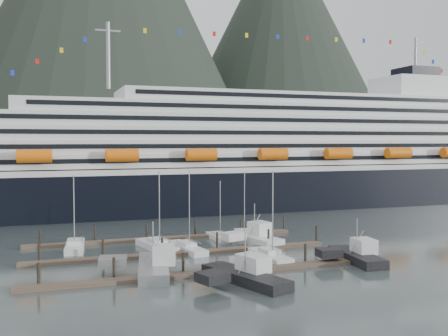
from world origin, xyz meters
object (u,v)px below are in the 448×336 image
Objects in this scene: sailboat_f at (219,237)px; trawler_c at (244,276)px; sailboat_d at (187,248)px; sailboat_h at (269,257)px; sailboat_c at (157,247)px; sailboat_a at (75,247)px; trawler_d at (356,256)px; sailboat_g at (244,236)px; trawler_e at (254,238)px; cruise_ship at (260,162)px; trawler_a at (152,266)px.

sailboat_f is 28.75m from trawler_c.
sailboat_d is 0.97× the size of sailboat_h.
sailboat_c is 0.97× the size of sailboat_h.
sailboat_d is at bearing -106.49° from sailboat_a.
sailboat_f is 0.79× the size of sailboat_h.
trawler_d is (11.52, -5.17, 0.46)m from sailboat_h.
sailboat_c is 13.04m from sailboat_f.
sailboat_c is at bearing 119.14° from sailboat_g.
sailboat_h is 1.13× the size of trawler_e.
trawler_d is at bearing -114.24° from sailboat_a.
trawler_d is at bearing -168.24° from trawler_e.
cruise_ship reaches higher than sailboat_g.
sailboat_d is at bearing -14.62° from trawler_c.
cruise_ship is 66.70m from trawler_d.
sailboat_f is (7.93, 7.54, -0.02)m from sailboat_d.
trawler_a reaches higher than trawler_c.
trawler_d is at bearing -151.94° from sailboat_f.
sailboat_h is 13.30m from trawler_c.
sailboat_d is 0.96× the size of trawler_c.
sailboat_f is (12.19, 4.64, -0.04)m from sailboat_c.
trawler_d is at bearing -118.95° from sailboat_h.
sailboat_g is at bearing -15.77° from trawler_e.
sailboat_a is 0.91× the size of trawler_c.
sailboat_f is 0.79× the size of trawler_c.
sailboat_f is 0.92× the size of trawler_d.
trawler_a is 1.20× the size of trawler_d.
sailboat_a is 44.37m from trawler_d.
trawler_e is (-21.14, -47.15, -11.09)m from cruise_ship.
sailboat_c reaches higher than trawler_a.
trawler_e reaches higher than trawler_c.
sailboat_f is at bearing 34.81° from trawler_d.
sailboat_g reaches higher than trawler_a.
sailboat_a is at bearing -139.97° from cruise_ship.
sailboat_c is 17.39m from sailboat_g.
sailboat_h is (14.29, -12.93, 0.00)m from sailboat_c.
trawler_e is at bearing -93.26° from sailboat_a.
sailboat_h is 1.16× the size of trawler_d.
sailboat_h is (2.11, -17.57, 0.04)m from sailboat_f.
trawler_a is 1.17× the size of trawler_e.
sailboat_h reaches higher than sailboat_c.
sailboat_g is 0.90× the size of trawler_c.
sailboat_h is (-23.68, -59.45, -11.60)m from cruise_ship.
trawler_a is 13.07m from trawler_c.
trawler_a is (-15.92, -19.62, 0.56)m from sailboat_f.
trawler_e is (16.84, -0.62, 0.52)m from sailboat_c.
sailboat_a is at bearing 53.16° from sailboat_h.
cruise_ship reaches higher than sailboat_a.
sailboat_g is at bearing -36.33° from trawler_a.
sailboat_h is 18.15m from trawler_a.
sailboat_d is 14.50m from trawler_a.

